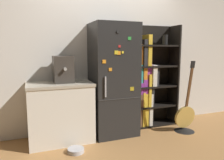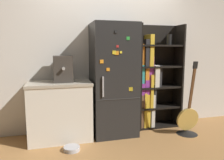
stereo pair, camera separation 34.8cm
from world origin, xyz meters
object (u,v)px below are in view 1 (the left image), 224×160
bookshelf (149,81)px  pet_bowl (76,150)px  espresso_machine (63,69)px  guitar (185,121)px  refrigerator (113,80)px

bookshelf → pet_bowl: size_ratio=8.02×
espresso_machine → guitar: size_ratio=0.33×
refrigerator → espresso_machine: bearing=178.3°
bookshelf → pet_bowl: 1.76m
bookshelf → guitar: bearing=-50.8°
refrigerator → guitar: refrigerator is taller
bookshelf → espresso_machine: bearing=-175.3°
refrigerator → bookshelf: bookshelf is taller
refrigerator → espresso_machine: (-0.79, 0.02, 0.20)m
guitar → pet_bowl: 1.89m
refrigerator → bookshelf: (0.74, 0.15, -0.09)m
refrigerator → guitar: bearing=-17.2°
guitar → espresso_machine: bearing=168.9°
pet_bowl → guitar: bearing=3.2°
pet_bowl → bookshelf: bearing=22.7°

